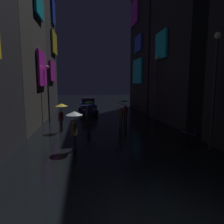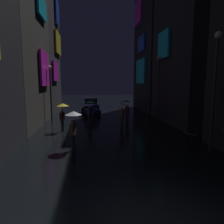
{
  "view_description": "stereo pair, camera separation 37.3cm",
  "coord_description": "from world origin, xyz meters",
  "px_view_note": "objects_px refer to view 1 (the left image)",
  "views": [
    {
      "loc": [
        -1.82,
        -4.16,
        3.61
      ],
      "look_at": [
        0.0,
        8.42,
        1.79
      ],
      "focal_mm": 32.0,
      "sensor_mm": 36.0,
      "label": 1
    },
    {
      "loc": [
        -1.45,
        -4.21,
        3.61
      ],
      "look_at": [
        0.0,
        8.42,
        1.79
      ],
      "focal_mm": 32.0,
      "sensor_mm": 36.0,
      "label": 2
    }
  ],
  "objects_px": {
    "pedestrian_midstreet_centre_green": "(89,106)",
    "pedestrian_far_right_green": "(124,105)",
    "pedestrian_foreground_right_yellow": "(61,110)",
    "car_distant": "(88,106)",
    "bicycle_parked_at_storefront": "(188,136)",
    "streetlamp_right_far": "(156,82)",
    "pedestrian_foreground_left_clear": "(74,120)",
    "streetlamp_left_far": "(48,87)",
    "pedestrian_near_crossing_clear": "(119,108)",
    "streetlamp_right_near": "(215,80)"
  },
  "relations": [
    {
      "from": "bicycle_parked_at_storefront",
      "to": "streetlamp_right_near",
      "type": "bearing_deg",
      "value": -75.91
    },
    {
      "from": "pedestrian_foreground_left_clear",
      "to": "pedestrian_foreground_right_yellow",
      "type": "height_order",
      "value": "same"
    },
    {
      "from": "pedestrian_midstreet_centre_green",
      "to": "streetlamp_right_near",
      "type": "relative_size",
      "value": 0.34
    },
    {
      "from": "pedestrian_foreground_left_clear",
      "to": "car_distant",
      "type": "height_order",
      "value": "pedestrian_foreground_left_clear"
    },
    {
      "from": "streetlamp_left_far",
      "to": "car_distant",
      "type": "bearing_deg",
      "value": 52.71
    },
    {
      "from": "pedestrian_near_crossing_clear",
      "to": "streetlamp_right_far",
      "type": "bearing_deg",
      "value": 30.8
    },
    {
      "from": "pedestrian_near_crossing_clear",
      "to": "streetlamp_left_far",
      "type": "bearing_deg",
      "value": 151.55
    },
    {
      "from": "pedestrian_midstreet_centre_green",
      "to": "pedestrian_near_crossing_clear",
      "type": "xyz_separation_m",
      "value": [
        2.4,
        -1.69,
        0.0
      ]
    },
    {
      "from": "pedestrian_foreground_left_clear",
      "to": "streetlamp_left_far",
      "type": "relative_size",
      "value": 0.41
    },
    {
      "from": "car_distant",
      "to": "streetlamp_right_far",
      "type": "xyz_separation_m",
      "value": [
        6.29,
        -5.81,
        2.87
      ]
    },
    {
      "from": "pedestrian_near_crossing_clear",
      "to": "car_distant",
      "type": "height_order",
      "value": "pedestrian_near_crossing_clear"
    },
    {
      "from": "pedestrian_foreground_left_clear",
      "to": "streetlamp_left_far",
      "type": "distance_m",
      "value": 8.9
    },
    {
      "from": "streetlamp_right_far",
      "to": "pedestrian_near_crossing_clear",
      "type": "bearing_deg",
      "value": -149.2
    },
    {
      "from": "car_distant",
      "to": "pedestrian_near_crossing_clear",
      "type": "bearing_deg",
      "value": -73.97
    },
    {
      "from": "pedestrian_foreground_left_clear",
      "to": "streetlamp_right_near",
      "type": "bearing_deg",
      "value": -8.58
    },
    {
      "from": "pedestrian_midstreet_centre_green",
      "to": "pedestrian_foreground_right_yellow",
      "type": "relative_size",
      "value": 1.0
    },
    {
      "from": "bicycle_parked_at_storefront",
      "to": "streetlamp_right_far",
      "type": "height_order",
      "value": "streetlamp_right_far"
    },
    {
      "from": "pedestrian_foreground_left_clear",
      "to": "streetlamp_left_far",
      "type": "height_order",
      "value": "streetlamp_left_far"
    },
    {
      "from": "pedestrian_foreground_left_clear",
      "to": "streetlamp_right_near",
      "type": "xyz_separation_m",
      "value": [
        7.32,
        -1.11,
        2.14
      ]
    },
    {
      "from": "streetlamp_right_near",
      "to": "streetlamp_right_far",
      "type": "height_order",
      "value": "streetlamp_right_near"
    },
    {
      "from": "pedestrian_midstreet_centre_green",
      "to": "streetlamp_right_far",
      "type": "bearing_deg",
      "value": 5.96
    },
    {
      "from": "streetlamp_right_near",
      "to": "car_distant",
      "type": "bearing_deg",
      "value": 113.72
    },
    {
      "from": "car_distant",
      "to": "streetlamp_right_near",
      "type": "height_order",
      "value": "streetlamp_right_near"
    },
    {
      "from": "car_distant",
      "to": "streetlamp_left_far",
      "type": "height_order",
      "value": "streetlamp_left_far"
    },
    {
      "from": "pedestrian_foreground_left_clear",
      "to": "streetlamp_right_far",
      "type": "relative_size",
      "value": 0.34
    },
    {
      "from": "pedestrian_far_right_green",
      "to": "streetlamp_left_far",
      "type": "bearing_deg",
      "value": 171.62
    },
    {
      "from": "pedestrian_foreground_right_yellow",
      "to": "bicycle_parked_at_storefront",
      "type": "distance_m",
      "value": 9.07
    },
    {
      "from": "pedestrian_near_crossing_clear",
      "to": "streetlamp_right_near",
      "type": "xyz_separation_m",
      "value": [
        3.94,
        -6.15,
        2.14
      ]
    },
    {
      "from": "pedestrian_midstreet_centre_green",
      "to": "pedestrian_foreground_left_clear",
      "type": "height_order",
      "value": "same"
    },
    {
      "from": "pedestrian_far_right_green",
      "to": "streetlamp_left_far",
      "type": "distance_m",
      "value": 7.2
    },
    {
      "from": "pedestrian_foreground_left_clear",
      "to": "car_distant",
      "type": "bearing_deg",
      "value": 85.52
    },
    {
      "from": "pedestrian_far_right_green",
      "to": "pedestrian_foreground_right_yellow",
      "type": "height_order",
      "value": "same"
    },
    {
      "from": "pedestrian_midstreet_centre_green",
      "to": "streetlamp_right_near",
      "type": "height_order",
      "value": "streetlamp_right_near"
    },
    {
      "from": "pedestrian_midstreet_centre_green",
      "to": "bicycle_parked_at_storefront",
      "type": "distance_m",
      "value": 8.73
    },
    {
      "from": "pedestrian_midstreet_centre_green",
      "to": "pedestrian_far_right_green",
      "type": "relative_size",
      "value": 1.0
    },
    {
      "from": "car_distant",
      "to": "streetlamp_right_near",
      "type": "relative_size",
      "value": 0.68
    },
    {
      "from": "pedestrian_foreground_right_yellow",
      "to": "pedestrian_foreground_left_clear",
      "type": "bearing_deg",
      "value": -75.62
    },
    {
      "from": "streetlamp_right_near",
      "to": "pedestrian_far_right_green",
      "type": "bearing_deg",
      "value": 109.99
    },
    {
      "from": "pedestrian_foreground_right_yellow",
      "to": "car_distant",
      "type": "height_order",
      "value": "pedestrian_foreground_right_yellow"
    },
    {
      "from": "pedestrian_foreground_left_clear",
      "to": "streetlamp_right_near",
      "type": "relative_size",
      "value": 0.34
    },
    {
      "from": "streetlamp_right_far",
      "to": "car_distant",
      "type": "bearing_deg",
      "value": 137.28
    },
    {
      "from": "pedestrian_foreground_left_clear",
      "to": "pedestrian_far_right_green",
      "type": "bearing_deg",
      "value": 59.76
    },
    {
      "from": "pedestrian_far_right_green",
      "to": "bicycle_parked_at_storefront",
      "type": "relative_size",
      "value": 1.18
    },
    {
      "from": "pedestrian_near_crossing_clear",
      "to": "streetlamp_left_far",
      "type": "distance_m",
      "value": 7.08
    },
    {
      "from": "pedestrian_near_crossing_clear",
      "to": "bicycle_parked_at_storefront",
      "type": "xyz_separation_m",
      "value": [
        3.55,
        -4.57,
        -1.28
      ]
    },
    {
      "from": "pedestrian_near_crossing_clear",
      "to": "bicycle_parked_at_storefront",
      "type": "height_order",
      "value": "pedestrian_near_crossing_clear"
    },
    {
      "from": "pedestrian_foreground_right_yellow",
      "to": "bicycle_parked_at_storefront",
      "type": "bearing_deg",
      "value": -26.16
    },
    {
      "from": "pedestrian_foreground_left_clear",
      "to": "pedestrian_foreground_right_yellow",
      "type": "xyz_separation_m",
      "value": [
        -1.14,
        4.43,
        0.0
      ]
    },
    {
      "from": "pedestrian_near_crossing_clear",
      "to": "streetlamp_right_far",
      "type": "distance_m",
      "value": 5.06
    },
    {
      "from": "pedestrian_foreground_left_clear",
      "to": "pedestrian_near_crossing_clear",
      "type": "relative_size",
      "value": 1.0
    }
  ]
}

